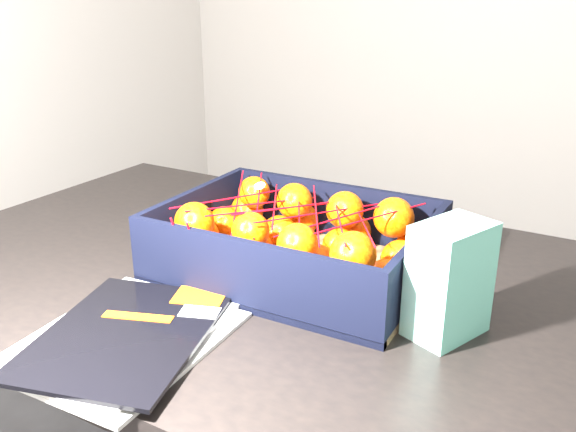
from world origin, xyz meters
The scene contains 6 objects.
table centered at (-0.25, -0.20, 0.65)m, with size 1.22×0.83×0.75m.
magazine_stack centered at (-0.25, -0.49, 0.76)m, with size 0.27×0.33×0.02m.
produce_crate centered at (-0.15, -0.19, 0.78)m, with size 0.43×0.32×0.11m.
clementine_heap centered at (-0.15, -0.19, 0.81)m, with size 0.40×0.30×0.12m.
mesh_net centered at (-0.16, -0.20, 0.86)m, with size 0.36×0.28×0.09m.
retail_carton centered at (0.12, -0.26, 0.83)m, with size 0.07×0.11×0.16m, color silver.
Camera 1 is at (0.28, -1.01, 1.20)m, focal length 38.00 mm.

